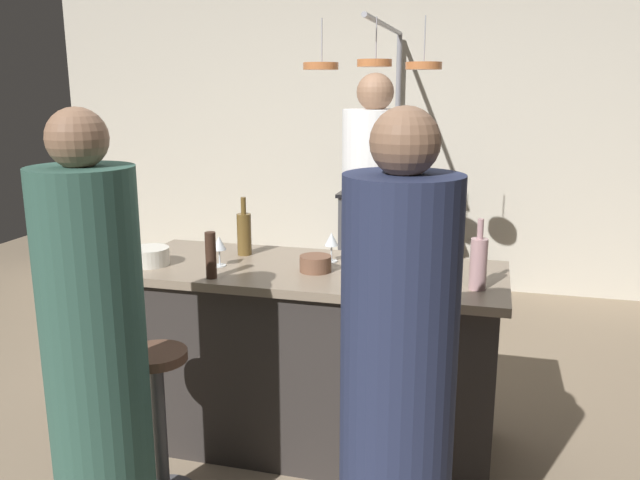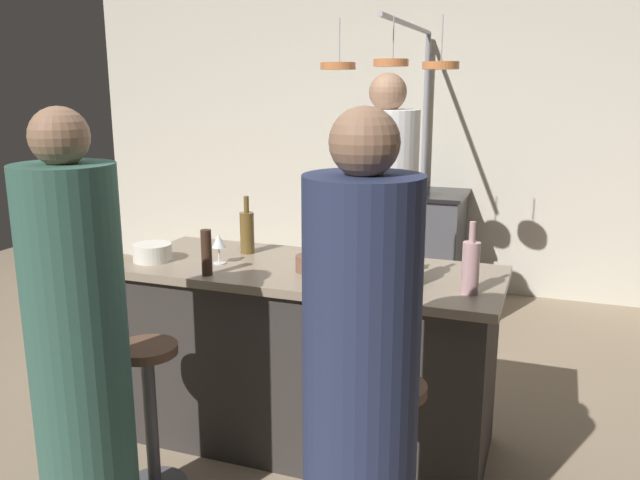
% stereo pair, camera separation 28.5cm
% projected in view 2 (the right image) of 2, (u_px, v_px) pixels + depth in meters
% --- Properties ---
extents(ground_plane, '(9.00, 9.00, 0.00)m').
position_uv_depth(ground_plane, '(310.00, 439.00, 3.27)').
color(ground_plane, gray).
extents(back_wall, '(6.40, 0.16, 2.60)m').
position_uv_depth(back_wall, '(428.00, 138.00, 5.57)').
color(back_wall, beige).
rests_on(back_wall, ground_plane).
extents(kitchen_island, '(1.80, 0.72, 0.90)m').
position_uv_depth(kitchen_island, '(309.00, 356.00, 3.16)').
color(kitchen_island, '#332D2B').
rests_on(kitchen_island, ground_plane).
extents(stove_range, '(0.80, 0.64, 0.89)m').
position_uv_depth(stove_range, '(415.00, 244.00, 5.40)').
color(stove_range, '#47474C').
rests_on(stove_range, ground_plane).
extents(chef, '(0.38, 0.38, 1.81)m').
position_uv_depth(chef, '(384.00, 238.00, 3.92)').
color(chef, white).
rests_on(chef, ground_plane).
extents(bar_stool_left, '(0.28, 0.28, 0.68)m').
position_uv_depth(bar_stool_left, '(151.00, 412.00, 2.78)').
color(bar_stool_left, '#4C4C51').
rests_on(bar_stool_left, ground_plane).
extents(guest_left, '(0.35, 0.35, 1.67)m').
position_uv_depth(guest_left, '(80.00, 358.00, 2.35)').
color(guest_left, '#33594C').
rests_on(guest_left, ground_plane).
extents(bar_stool_right, '(0.28, 0.28, 0.68)m').
position_uv_depth(bar_stool_right, '(389.00, 459.00, 2.43)').
color(bar_stool_right, '#4C4C51').
rests_on(bar_stool_right, ground_plane).
extents(guest_right, '(0.36, 0.36, 1.68)m').
position_uv_depth(guest_right, '(360.00, 404.00, 2.00)').
color(guest_right, '#262D4C').
rests_on(guest_right, ground_plane).
extents(overhead_pot_rack, '(0.87, 1.55, 2.17)m').
position_uv_depth(overhead_pot_rack, '(405.00, 98.00, 4.57)').
color(overhead_pot_rack, gray).
rests_on(overhead_pot_rack, ground_plane).
extents(potted_plant, '(0.36, 0.36, 0.52)m').
position_uv_depth(potted_plant, '(191.00, 272.00, 5.14)').
color(potted_plant, brown).
rests_on(potted_plant, ground_plane).
extents(pepper_mill, '(0.05, 0.05, 0.21)m').
position_uv_depth(pepper_mill, '(207.00, 253.00, 2.91)').
color(pepper_mill, '#382319').
rests_on(pepper_mill, kitchen_island).
extents(wine_bottle_green, '(0.07, 0.07, 0.33)m').
position_uv_depth(wine_bottle_green, '(401.00, 260.00, 2.68)').
color(wine_bottle_green, '#193D23').
rests_on(wine_bottle_green, kitchen_island).
extents(wine_bottle_rose, '(0.07, 0.07, 0.30)m').
position_uv_depth(wine_bottle_rose, '(471.00, 266.00, 2.65)').
color(wine_bottle_rose, '#B78C8E').
rests_on(wine_bottle_rose, kitchen_island).
extents(wine_bottle_red, '(0.07, 0.07, 0.30)m').
position_uv_depth(wine_bottle_red, '(414.00, 255.00, 2.83)').
color(wine_bottle_red, '#143319').
rests_on(wine_bottle_red, kitchen_island).
extents(wine_bottle_amber, '(0.07, 0.07, 0.30)m').
position_uv_depth(wine_bottle_amber, '(247.00, 231.00, 3.30)').
color(wine_bottle_amber, brown).
rests_on(wine_bottle_amber, kitchen_island).
extents(wine_bottle_dark, '(0.07, 0.07, 0.33)m').
position_uv_depth(wine_bottle_dark, '(352.00, 253.00, 2.80)').
color(wine_bottle_dark, black).
rests_on(wine_bottle_dark, kitchen_island).
extents(wine_glass_by_chef, '(0.07, 0.07, 0.15)m').
position_uv_depth(wine_glass_by_chef, '(219.00, 242.00, 3.10)').
color(wine_glass_by_chef, silver).
rests_on(wine_glass_by_chef, kitchen_island).
extents(wine_glass_near_left_guest, '(0.07, 0.07, 0.15)m').
position_uv_depth(wine_glass_near_left_guest, '(410.00, 250.00, 2.97)').
color(wine_glass_near_left_guest, silver).
rests_on(wine_glass_near_left_guest, kitchen_island).
extents(wine_glass_near_right_guest, '(0.07, 0.07, 0.15)m').
position_uv_depth(wine_glass_near_right_guest, '(331.00, 241.00, 3.13)').
color(wine_glass_near_right_guest, silver).
rests_on(wine_glass_near_right_guest, kitchen_island).
extents(mixing_bowl_wooden, '(0.15, 0.15, 0.07)m').
position_uv_depth(mixing_bowl_wooden, '(311.00, 263.00, 2.99)').
color(mixing_bowl_wooden, brown).
rests_on(mixing_bowl_wooden, kitchen_island).
extents(mixing_bowl_ceramic, '(0.19, 0.19, 0.08)m').
position_uv_depth(mixing_bowl_ceramic, '(152.00, 252.00, 3.17)').
color(mixing_bowl_ceramic, silver).
rests_on(mixing_bowl_ceramic, kitchen_island).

